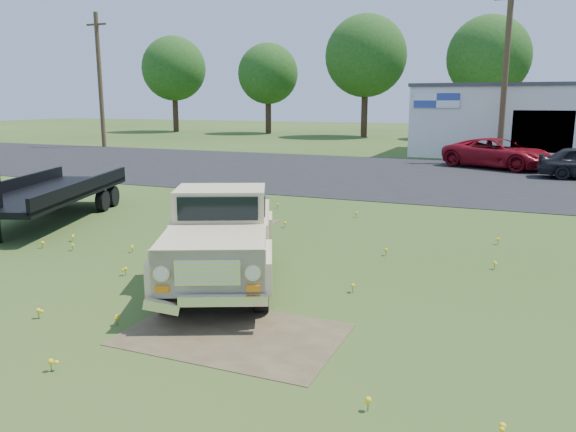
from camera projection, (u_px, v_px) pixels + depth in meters
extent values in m
plane|color=#294917|center=(238.00, 266.00, 11.19)|extent=(140.00, 140.00, 0.00)
cube|color=black|center=(395.00, 175.00, 24.75)|extent=(90.00, 14.00, 0.02)
cube|color=#4B3C28|center=(233.00, 334.00, 7.91)|extent=(3.00, 2.00, 0.01)
cube|color=#4B3C28|center=(232.00, 223.00, 15.10)|extent=(2.20, 1.60, 0.01)
cube|color=silver|center=(541.00, 121.00, 32.94)|extent=(14.00, 8.00, 4.00)
cube|color=#3F3F44|center=(544.00, 85.00, 32.53)|extent=(14.20, 8.20, 0.20)
cube|color=black|center=(542.00, 132.00, 29.45)|extent=(3.00, 0.10, 2.20)
cube|color=white|center=(437.00, 100.00, 31.10)|extent=(2.50, 0.08, 0.80)
cylinder|color=#463320|center=(100.00, 81.00, 38.42)|extent=(0.30, 0.30, 9.00)
cube|color=#463320|center=(96.00, 24.00, 37.67)|extent=(1.60, 0.12, 0.12)
cylinder|color=#463320|center=(505.00, 75.00, 28.66)|extent=(0.30, 0.30, 9.00)
cylinder|color=#39251A|center=(176.00, 114.00, 57.50)|extent=(0.56, 0.56, 3.60)
sphere|color=#194714|center=(174.00, 69.00, 56.58)|extent=(6.40, 6.40, 6.40)
cylinder|color=#39251A|center=(268.00, 117.00, 54.69)|extent=(0.56, 0.56, 3.24)
sphere|color=#194714|center=(268.00, 74.00, 53.86)|extent=(5.76, 5.76, 5.76)
cylinder|color=#39251A|center=(364.00, 114.00, 49.50)|extent=(0.56, 0.56, 3.96)
sphere|color=#194714|center=(366.00, 56.00, 48.49)|extent=(7.04, 7.04, 7.04)
cylinder|color=#39251A|center=(484.00, 116.00, 46.67)|extent=(0.56, 0.56, 3.78)
sphere|color=#194714|center=(488.00, 57.00, 45.71)|extent=(6.72, 6.72, 6.72)
imported|color=maroon|center=(498.00, 154.00, 26.87)|extent=(5.62, 4.25, 1.42)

